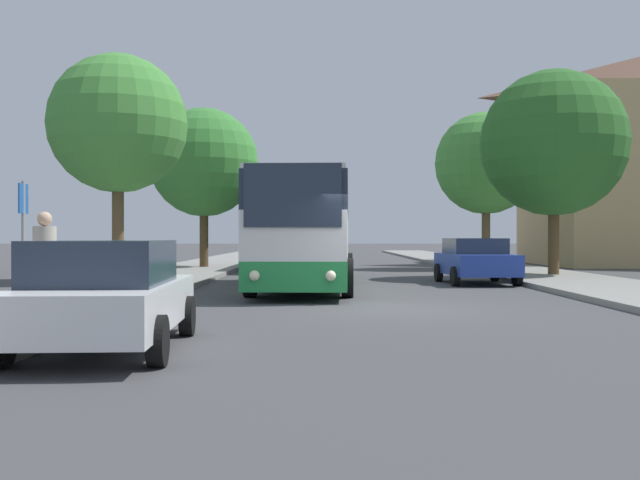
{
  "coord_description": "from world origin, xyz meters",
  "views": [
    {
      "loc": [
        -1.29,
        -15.71,
        1.54
      ],
      "look_at": [
        -1.4,
        15.71,
        1.4
      ],
      "focal_mm": 42.0,
      "sensor_mm": 36.0,
      "label": 1
    }
  ],
  "objects_px": {
    "tree_left_near": "(207,163)",
    "tree_left_far": "(121,124)",
    "parked_car_right_near": "(478,260)",
    "tree_right_near": "(489,163)",
    "bus_middle": "(311,230)",
    "bus_front": "(308,230)",
    "bus_stop_sign": "(26,229)",
    "parked_car_left_curb": "(109,294)",
    "tree_right_mid": "(557,143)",
    "pedestrian_waiting_far": "(48,267)"
  },
  "relations": [
    {
      "from": "bus_front",
      "to": "bus_middle",
      "type": "distance_m",
      "value": 14.02
    },
    {
      "from": "bus_front",
      "to": "parked_car_right_near",
      "type": "xyz_separation_m",
      "value": [
        5.5,
        2.51,
        -0.95
      ]
    },
    {
      "from": "tree_left_far",
      "to": "tree_right_near",
      "type": "height_order",
      "value": "tree_left_far"
    },
    {
      "from": "tree_right_mid",
      "to": "tree_right_near",
      "type": "bearing_deg",
      "value": 94.9
    },
    {
      "from": "parked_car_left_curb",
      "to": "tree_left_far",
      "type": "xyz_separation_m",
      "value": [
        -4.01,
        15.4,
        4.61
      ]
    },
    {
      "from": "parked_car_left_curb",
      "to": "tree_left_near",
      "type": "relative_size",
      "value": 0.62
    },
    {
      "from": "parked_car_left_curb",
      "to": "tree_right_near",
      "type": "relative_size",
      "value": 0.62
    },
    {
      "from": "bus_front",
      "to": "pedestrian_waiting_far",
      "type": "height_order",
      "value": "bus_front"
    },
    {
      "from": "bus_middle",
      "to": "pedestrian_waiting_far",
      "type": "distance_m",
      "value": 24.41
    },
    {
      "from": "tree_left_near",
      "to": "bus_stop_sign",
      "type": "bearing_deg",
      "value": -91.61
    },
    {
      "from": "bus_front",
      "to": "bus_middle",
      "type": "xyz_separation_m",
      "value": [
        -0.15,
        14.02,
        0.15
      ]
    },
    {
      "from": "bus_front",
      "to": "tree_left_far",
      "type": "bearing_deg",
      "value": 153.33
    },
    {
      "from": "tree_left_far",
      "to": "tree_right_near",
      "type": "distance_m",
      "value": 17.94
    },
    {
      "from": "bus_front",
      "to": "bus_stop_sign",
      "type": "distance_m",
      "value": 8.9
    },
    {
      "from": "tree_left_far",
      "to": "tree_right_mid",
      "type": "distance_m",
      "value": 15.64
    },
    {
      "from": "parked_car_left_curb",
      "to": "tree_right_mid",
      "type": "bearing_deg",
      "value": 53.57
    },
    {
      "from": "bus_middle",
      "to": "tree_left_far",
      "type": "height_order",
      "value": "tree_left_far"
    },
    {
      "from": "bus_front",
      "to": "parked_car_left_curb",
      "type": "height_order",
      "value": "bus_front"
    },
    {
      "from": "parked_car_right_near",
      "to": "tree_left_near",
      "type": "xyz_separation_m",
      "value": [
        -10.46,
        10.16,
        4.19
      ]
    },
    {
      "from": "bus_front",
      "to": "parked_car_left_curb",
      "type": "relative_size",
      "value": 2.26
    },
    {
      "from": "bus_front",
      "to": "tree_left_near",
      "type": "distance_m",
      "value": 13.99
    },
    {
      "from": "bus_stop_sign",
      "to": "tree_right_mid",
      "type": "height_order",
      "value": "tree_right_mid"
    },
    {
      "from": "parked_car_left_curb",
      "to": "bus_stop_sign",
      "type": "relative_size",
      "value": 1.83
    },
    {
      "from": "parked_car_left_curb",
      "to": "tree_left_far",
      "type": "bearing_deg",
      "value": 101.56
    },
    {
      "from": "bus_stop_sign",
      "to": "tree_right_mid",
      "type": "xyz_separation_m",
      "value": [
        14.53,
        12.6,
        3.28
      ]
    },
    {
      "from": "bus_middle",
      "to": "pedestrian_waiting_far",
      "type": "height_order",
      "value": "bus_middle"
    },
    {
      "from": "tree_left_far",
      "to": "tree_right_near",
      "type": "relative_size",
      "value": 1.04
    },
    {
      "from": "bus_front",
      "to": "parked_car_left_curb",
      "type": "distance_m",
      "value": 12.11
    },
    {
      "from": "parked_car_right_near",
      "to": "pedestrian_waiting_far",
      "type": "bearing_deg",
      "value": 50.29
    },
    {
      "from": "bus_stop_sign",
      "to": "tree_left_near",
      "type": "bearing_deg",
      "value": 88.39
    },
    {
      "from": "parked_car_right_near",
      "to": "tree_left_far",
      "type": "xyz_separation_m",
      "value": [
        -11.98,
        1.07,
        4.6
      ]
    },
    {
      "from": "tree_left_near",
      "to": "tree_left_far",
      "type": "height_order",
      "value": "tree_left_far"
    },
    {
      "from": "bus_stop_sign",
      "to": "tree_right_near",
      "type": "height_order",
      "value": "tree_right_near"
    },
    {
      "from": "tree_left_far",
      "to": "tree_right_mid",
      "type": "relative_size",
      "value": 1.01
    },
    {
      "from": "bus_front",
      "to": "pedestrian_waiting_far",
      "type": "bearing_deg",
      "value": -109.1
    },
    {
      "from": "bus_front",
      "to": "bus_stop_sign",
      "type": "bearing_deg",
      "value": -125.97
    },
    {
      "from": "bus_middle",
      "to": "parked_car_left_curb",
      "type": "bearing_deg",
      "value": -94.77
    },
    {
      "from": "bus_stop_sign",
      "to": "bus_front",
      "type": "bearing_deg",
      "value": 51.76
    },
    {
      "from": "parked_car_right_near",
      "to": "pedestrian_waiting_far",
      "type": "distance_m",
      "value": 15.74
    },
    {
      "from": "pedestrian_waiting_far",
      "to": "tree_right_mid",
      "type": "bearing_deg",
      "value": -152.24
    },
    {
      "from": "parked_car_right_near",
      "to": "tree_left_far",
      "type": "relative_size",
      "value": 0.54
    },
    {
      "from": "pedestrian_waiting_far",
      "to": "tree_right_near",
      "type": "bearing_deg",
      "value": -139.96
    },
    {
      "from": "pedestrian_waiting_far",
      "to": "bus_front",
      "type": "bearing_deg",
      "value": -134.03
    },
    {
      "from": "bus_middle",
      "to": "tree_left_near",
      "type": "distance_m",
      "value": 5.87
    },
    {
      "from": "tree_left_near",
      "to": "bus_front",
      "type": "bearing_deg",
      "value": -68.64
    },
    {
      "from": "parked_car_right_near",
      "to": "tree_right_near",
      "type": "xyz_separation_m",
      "value": [
        2.83,
        11.2,
        4.26
      ]
    },
    {
      "from": "parked_car_right_near",
      "to": "tree_left_near",
      "type": "relative_size",
      "value": 0.56
    },
    {
      "from": "parked_car_right_near",
      "to": "parked_car_left_curb",
      "type": "bearing_deg",
      "value": 58.09
    },
    {
      "from": "tree_left_near",
      "to": "tree_left_far",
      "type": "xyz_separation_m",
      "value": [
        -1.52,
        -9.09,
        0.41
      ]
    },
    {
      "from": "parked_car_right_near",
      "to": "bus_middle",
      "type": "bearing_deg",
      "value": -66.65
    }
  ]
}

